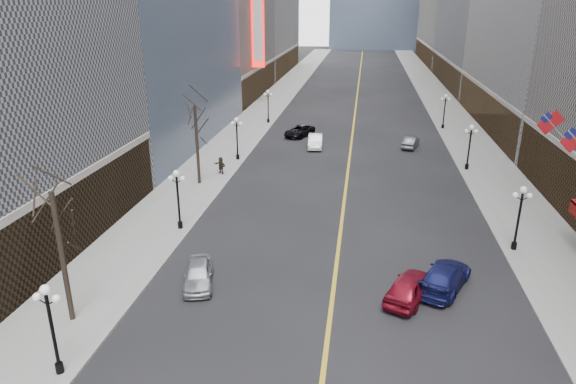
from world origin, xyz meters
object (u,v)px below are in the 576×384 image
(streetlamp_east_2, at_px, (470,142))
(car_sb_mid, at_px, (410,287))
(car_sb_near, at_px, (445,277))
(streetlamp_east_3, at_px, (445,108))
(streetlamp_west_3, at_px, (268,103))
(streetlamp_west_2, at_px, (237,134))
(car_nb_mid, at_px, (315,141))
(car_sb_far, at_px, (411,142))
(streetlamp_east_1, at_px, (520,212))
(streetlamp_west_1, at_px, (178,193))
(car_nb_far, at_px, (299,131))
(car_nb_near, at_px, (198,274))
(streetlamp_west_0, at_px, (51,321))

(streetlamp_east_2, height_order, car_sb_mid, streetlamp_east_2)
(streetlamp_east_2, xyz_separation_m, car_sb_near, (-5.36, -23.66, -2.15))
(streetlamp_east_3, bearing_deg, streetlamp_west_3, 180.00)
(car_sb_near, bearing_deg, streetlamp_west_3, -41.84)
(streetlamp_west_2, relative_size, car_nb_mid, 0.99)
(car_sb_far, bearing_deg, car_sb_near, 104.15)
(streetlamp_west_3, relative_size, car_sb_near, 0.87)
(car_sb_mid, bearing_deg, car_sb_near, -121.22)
(streetlamp_east_1, xyz_separation_m, streetlamp_west_1, (-23.60, 0.00, 0.00))
(streetlamp_east_3, height_order, streetlamp_west_2, same)
(streetlamp_east_1, xyz_separation_m, car_nb_far, (-18.41, 29.43, -2.23))
(car_nb_mid, bearing_deg, streetlamp_east_3, 31.60)
(streetlamp_east_2, xyz_separation_m, car_nb_mid, (-15.92, 6.49, -2.15))
(car_sb_mid, distance_m, car_sb_far, 33.24)
(streetlamp_west_1, relative_size, car_sb_near, 0.87)
(car_nb_near, xyz_separation_m, car_sb_mid, (12.35, 0.21, 0.07))
(streetlamp_east_3, bearing_deg, streetlamp_west_1, -123.25)
(streetlamp_west_0, height_order, streetlamp_west_2, same)
(streetlamp_west_0, bearing_deg, car_sb_mid, 28.72)
(car_nb_far, relative_size, car_sb_mid, 1.07)
(streetlamp_east_3, height_order, car_nb_far, streetlamp_east_3)
(streetlamp_east_2, bearing_deg, car_sb_near, -102.78)
(car_sb_near, bearing_deg, streetlamp_east_1, -108.96)
(streetlamp_east_2, xyz_separation_m, car_nb_near, (-19.84, -25.38, -2.19))
(streetlamp_east_2, xyz_separation_m, streetlamp_west_3, (-23.60, 18.00, 0.00))
(streetlamp_east_1, bearing_deg, car_nb_near, -159.60)
(streetlamp_west_0, distance_m, streetlamp_west_2, 34.00)
(streetlamp_east_2, xyz_separation_m, car_nb_far, (-18.41, 11.43, -2.23))
(streetlamp_east_2, xyz_separation_m, car_sb_far, (-4.96, 7.97, -2.24))
(streetlamp_east_2, xyz_separation_m, streetlamp_west_2, (-23.60, 0.00, 0.00))
(car_nb_mid, bearing_deg, streetlamp_west_0, -104.99)
(streetlamp_west_1, bearing_deg, streetlamp_east_1, 0.00)
(streetlamp_east_3, bearing_deg, car_sb_far, -116.32)
(streetlamp_east_2, height_order, streetlamp_east_3, same)
(car_nb_near, bearing_deg, car_sb_mid, -14.12)
(streetlamp_west_2, bearing_deg, streetlamp_west_0, -90.00)
(car_sb_near, xyz_separation_m, car_sb_mid, (-2.13, -1.52, 0.02))
(car_sb_near, bearing_deg, streetlamp_west_1, 7.29)
(streetlamp_west_0, xyz_separation_m, car_sb_far, (18.64, 41.97, -2.24))
(streetlamp_west_2, bearing_deg, streetlamp_east_3, 37.33)
(streetlamp_west_2, height_order, streetlamp_west_3, same)
(streetlamp_west_0, xyz_separation_m, car_sb_mid, (16.11, 8.83, -2.12))
(streetlamp_east_2, height_order, streetlamp_west_0, same)
(car_sb_near, relative_size, car_sb_far, 1.31)
(streetlamp_east_2, relative_size, car_sb_mid, 0.99)
(streetlamp_west_0, relative_size, streetlamp_west_3, 1.00)
(car_sb_near, bearing_deg, streetlamp_east_3, -72.82)
(streetlamp_west_2, relative_size, car_sb_mid, 0.99)
(car_nb_mid, height_order, car_nb_far, car_nb_mid)
(streetlamp_east_1, height_order, streetlamp_west_3, same)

